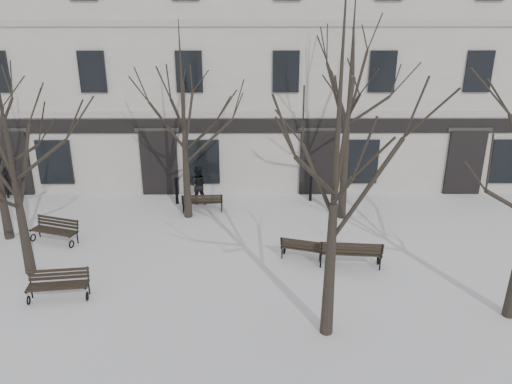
{
  "coord_description": "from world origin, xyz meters",
  "views": [
    {
      "loc": [
        0.65,
        -13.09,
        8.0
      ],
      "look_at": [
        0.74,
        3.0,
        1.94
      ],
      "focal_mm": 35.0,
      "sensor_mm": 36.0,
      "label": 1
    }
  ],
  "objects_px": {
    "tree_2": "(338,130)",
    "bench_3": "(55,230)",
    "bench_0": "(58,284)",
    "bench_1": "(306,248)",
    "bench_2": "(350,252)",
    "tree_1": "(6,131)",
    "bench_4": "(202,202)"
  },
  "relations": [
    {
      "from": "tree_2",
      "to": "bench_3",
      "type": "bearing_deg",
      "value": 149.22
    },
    {
      "from": "tree_2",
      "to": "bench_0",
      "type": "height_order",
      "value": "tree_2"
    },
    {
      "from": "bench_1",
      "to": "bench_2",
      "type": "xyz_separation_m",
      "value": [
        1.37,
        -0.45,
        0.08
      ]
    },
    {
      "from": "bench_2",
      "to": "tree_1",
      "type": "bearing_deg",
      "value": 7.17
    },
    {
      "from": "tree_1",
      "to": "bench_0",
      "type": "height_order",
      "value": "tree_1"
    },
    {
      "from": "bench_0",
      "to": "tree_2",
      "type": "bearing_deg",
      "value": -19.7
    },
    {
      "from": "bench_1",
      "to": "bench_2",
      "type": "distance_m",
      "value": 1.45
    },
    {
      "from": "bench_2",
      "to": "bench_4",
      "type": "distance_m",
      "value": 6.97
    },
    {
      "from": "bench_1",
      "to": "bench_2",
      "type": "relative_size",
      "value": 0.87
    },
    {
      "from": "tree_1",
      "to": "tree_2",
      "type": "height_order",
      "value": "tree_2"
    },
    {
      "from": "bench_0",
      "to": "bench_2",
      "type": "bearing_deg",
      "value": 4.25
    },
    {
      "from": "bench_2",
      "to": "bench_3",
      "type": "xyz_separation_m",
      "value": [
        -10.21,
        1.91,
        -0.07
      ]
    },
    {
      "from": "bench_0",
      "to": "tree_1",
      "type": "bearing_deg",
      "value": 127.61
    },
    {
      "from": "tree_2",
      "to": "bench_3",
      "type": "height_order",
      "value": "tree_2"
    },
    {
      "from": "tree_1",
      "to": "bench_0",
      "type": "xyz_separation_m",
      "value": [
        1.47,
        -1.48,
        -4.14
      ]
    },
    {
      "from": "bench_1",
      "to": "bench_3",
      "type": "height_order",
      "value": "bench_3"
    },
    {
      "from": "tree_1",
      "to": "bench_4",
      "type": "distance_m",
      "value": 8.16
    },
    {
      "from": "bench_3",
      "to": "bench_4",
      "type": "xyz_separation_m",
      "value": [
        5.0,
        2.72,
        -0.02
      ]
    },
    {
      "from": "tree_1",
      "to": "bench_4",
      "type": "height_order",
      "value": "tree_1"
    },
    {
      "from": "bench_0",
      "to": "bench_3",
      "type": "bearing_deg",
      "value": 104.38
    },
    {
      "from": "tree_1",
      "to": "bench_3",
      "type": "bearing_deg",
      "value": 89.83
    },
    {
      "from": "tree_1",
      "to": "bench_0",
      "type": "distance_m",
      "value": 4.63
    },
    {
      "from": "bench_3",
      "to": "bench_0",
      "type": "bearing_deg",
      "value": -50.01
    },
    {
      "from": "tree_1",
      "to": "bench_4",
      "type": "xyz_separation_m",
      "value": [
        5.0,
        4.93,
        -4.15
      ]
    },
    {
      "from": "tree_1",
      "to": "bench_2",
      "type": "relative_size",
      "value": 3.6
    },
    {
      "from": "tree_2",
      "to": "bench_1",
      "type": "relative_size",
      "value": 4.86
    },
    {
      "from": "tree_2",
      "to": "bench_4",
      "type": "relative_size",
      "value": 5.08
    },
    {
      "from": "tree_1",
      "to": "tree_2",
      "type": "bearing_deg",
      "value": -19.24
    },
    {
      "from": "bench_4",
      "to": "bench_3",
      "type": "bearing_deg",
      "value": 24.82
    },
    {
      "from": "bench_0",
      "to": "bench_2",
      "type": "relative_size",
      "value": 0.86
    },
    {
      "from": "tree_2",
      "to": "bench_4",
      "type": "height_order",
      "value": "tree_2"
    },
    {
      "from": "tree_2",
      "to": "bench_2",
      "type": "bearing_deg",
      "value": 70.31
    }
  ]
}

